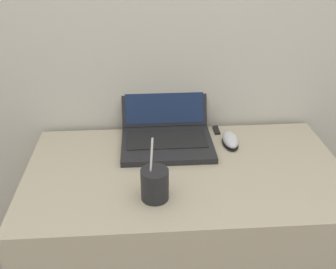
{
  "coord_description": "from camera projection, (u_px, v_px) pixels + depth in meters",
  "views": [
    {
      "loc": [
        -0.13,
        -0.75,
        1.46
      ],
      "look_at": [
        -0.05,
        0.38,
        0.83
      ],
      "focal_mm": 42.0,
      "sensor_mm": 36.0,
      "label": 1
    }
  ],
  "objects": [
    {
      "name": "desk",
      "position": [
        183.0,
        255.0,
        1.43
      ],
      "size": [
        1.01,
        0.56,
        0.76
      ],
      "color": "beige",
      "rests_on": "ground_plane"
    },
    {
      "name": "usb_stick",
      "position": [
        216.0,
        130.0,
        1.46
      ],
      "size": [
        0.02,
        0.06,
        0.01
      ],
      "color": "black",
      "rests_on": "desk"
    },
    {
      "name": "computer_mouse",
      "position": [
        230.0,
        140.0,
        1.38
      ],
      "size": [
        0.05,
        0.11,
        0.04
      ],
      "color": "black",
      "rests_on": "desk"
    },
    {
      "name": "laptop",
      "position": [
        166.0,
        129.0,
        1.39
      ],
      "size": [
        0.31,
        0.32,
        0.2
      ],
      "color": "#232326",
      "rests_on": "desk"
    },
    {
      "name": "drink_cup",
      "position": [
        155.0,
        184.0,
        1.09
      ],
      "size": [
        0.08,
        0.08,
        0.19
      ],
      "color": "#232326",
      "rests_on": "desk"
    }
  ]
}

